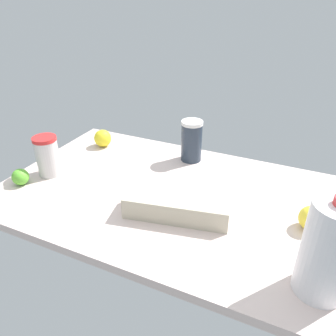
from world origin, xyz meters
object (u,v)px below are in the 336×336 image
(shaker_bottle, at_px, (192,141))
(tumbler_cup, at_px, (47,156))
(egg_carton, at_px, (177,207))
(milk_jug, at_px, (329,250))
(lemon_far_back, at_px, (103,138))
(lime_beside_bowl, at_px, (20,177))
(lemon_loose, at_px, (311,218))

(shaker_bottle, distance_m, tumbler_cup, 0.57)
(egg_carton, distance_m, tumbler_cup, 0.56)
(milk_jug, relative_size, lemon_far_back, 3.45)
(lime_beside_bowl, xyz_separation_m, lemon_far_back, (-0.09, -0.40, 0.01))
(lemon_loose, distance_m, lime_beside_bowl, 1.01)
(milk_jug, relative_size, lime_beside_bowl, 4.36)
(milk_jug, relative_size, shaker_bottle, 1.55)
(lemon_far_back, bearing_deg, milk_jug, 153.89)
(shaker_bottle, height_order, lime_beside_bowl, shaker_bottle)
(egg_carton, relative_size, lemon_far_back, 4.27)
(egg_carton, distance_m, shaker_bottle, 0.40)
(lemon_loose, bearing_deg, lime_beside_bowl, 10.13)
(milk_jug, height_order, lemon_loose, milk_jug)
(milk_jug, xyz_separation_m, tumbler_cup, (0.98, -0.16, -0.05))
(shaker_bottle, distance_m, lemon_loose, 0.56)
(shaker_bottle, height_order, tumbler_cup, shaker_bottle)
(tumbler_cup, distance_m, lemon_far_back, 0.30)
(lime_beside_bowl, bearing_deg, egg_carton, -173.79)
(lemon_loose, distance_m, lemon_far_back, 0.93)
(egg_carton, xyz_separation_m, lemon_far_back, (0.51, -0.34, 0.00))
(shaker_bottle, xyz_separation_m, lemon_loose, (-0.49, 0.27, -0.05))
(egg_carton, xyz_separation_m, shaker_bottle, (0.10, -0.38, 0.05))
(lemon_loose, xyz_separation_m, lime_beside_bowl, (0.99, 0.18, -0.01))
(tumbler_cup, bearing_deg, lime_beside_bowl, 67.02)
(tumbler_cup, height_order, lemon_far_back, tumbler_cup)
(lemon_loose, bearing_deg, lemon_far_back, -14.03)
(lime_beside_bowl, height_order, lemon_far_back, lemon_far_back)
(tumbler_cup, bearing_deg, egg_carton, 175.99)
(egg_carton, distance_m, lemon_loose, 0.41)
(shaker_bottle, height_order, lemon_far_back, shaker_bottle)
(shaker_bottle, bearing_deg, lemon_far_back, 6.01)
(tumbler_cup, bearing_deg, shaker_bottle, -143.07)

